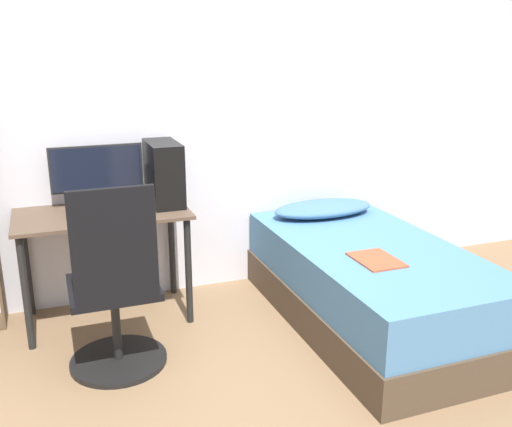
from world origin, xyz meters
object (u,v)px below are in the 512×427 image
object	(u,v)px
monitor	(97,172)
keyboard	(108,215)
bed	(370,284)
office_chair	(116,301)
pc_tower	(164,173)

from	to	relation	value
monitor	keyboard	bearing A→B (deg)	-85.90
bed	monitor	xyz separation A→B (m)	(-1.59, 0.84, 0.70)
office_chair	monitor	xyz separation A→B (m)	(0.03, 0.85, 0.54)
keyboard	pc_tower	xyz separation A→B (m)	(0.40, 0.19, 0.20)
office_chair	keyboard	world-z (taller)	office_chair
monitor	keyboard	world-z (taller)	monitor
office_chair	pc_tower	size ratio (longest dim) A/B	2.63
keyboard	pc_tower	bearing A→B (deg)	25.33
monitor	keyboard	distance (m)	0.37
office_chair	pc_tower	distance (m)	1.01
pc_tower	keyboard	bearing A→B (deg)	-154.67
office_chair	bed	world-z (taller)	office_chair
monitor	pc_tower	xyz separation A→B (m)	(0.42, -0.11, -0.02)
bed	monitor	bearing A→B (deg)	152.12
office_chair	monitor	world-z (taller)	monitor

